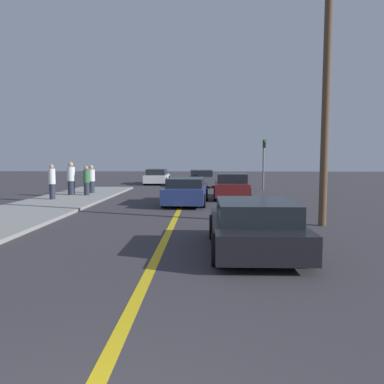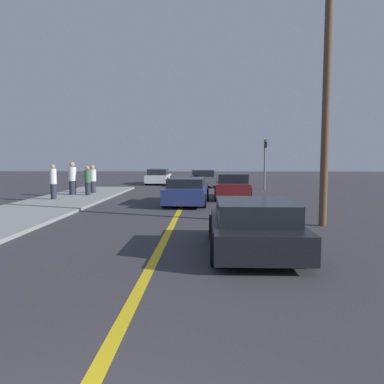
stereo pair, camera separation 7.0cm
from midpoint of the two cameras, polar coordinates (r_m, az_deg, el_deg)
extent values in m
cube|color=gold|center=(19.97, -0.87, -0.99)|extent=(0.20, 60.00, 0.01)
cube|color=gray|center=(15.87, -23.85, -2.82)|extent=(3.74, 24.57, 0.12)
cube|color=black|center=(8.79, 9.55, -5.92)|extent=(1.90, 3.95, 0.56)
cube|color=black|center=(8.51, 9.77, -2.84)|extent=(1.67, 2.17, 0.45)
cylinder|color=black|center=(9.95, 3.45, -5.35)|extent=(0.22, 0.65, 0.65)
cylinder|color=black|center=(10.15, 13.71, -5.27)|extent=(0.22, 0.65, 0.65)
cylinder|color=black|center=(7.55, 3.89, -8.73)|extent=(0.22, 0.65, 0.65)
cylinder|color=black|center=(7.82, 17.35, -8.47)|extent=(0.22, 0.65, 0.65)
cube|color=navy|center=(17.60, -0.66, -0.19)|extent=(1.99, 4.51, 0.67)
cube|color=black|center=(17.33, -0.70, 1.49)|extent=(1.69, 2.51, 0.40)
cylinder|color=black|center=(19.07, -2.85, -0.38)|extent=(0.25, 0.61, 0.60)
cylinder|color=black|center=(18.93, 2.31, -0.42)|extent=(0.25, 0.61, 0.60)
cylinder|color=black|center=(16.36, -4.09, -1.30)|extent=(0.25, 0.61, 0.60)
cylinder|color=black|center=(16.19, 1.91, -1.36)|extent=(0.25, 0.61, 0.60)
cube|color=maroon|center=(20.07, 6.33, 0.53)|extent=(1.92, 3.99, 0.67)
cube|color=black|center=(19.84, 6.39, 2.13)|extent=(1.62, 2.23, 0.47)
cylinder|color=black|center=(21.29, 4.07, 0.33)|extent=(0.26, 0.72, 0.71)
cylinder|color=black|center=(21.32, 8.45, 0.29)|extent=(0.26, 0.72, 0.71)
cylinder|color=black|center=(18.88, 3.92, -0.28)|extent=(0.26, 0.72, 0.71)
cylinder|color=black|center=(18.91, 8.86, -0.32)|extent=(0.26, 0.72, 0.71)
cube|color=#4C5156|center=(28.54, 1.68, 1.83)|extent=(2.02, 4.15, 0.60)
cube|color=black|center=(28.31, 1.68, 2.89)|extent=(1.70, 2.31, 0.47)
cylinder|color=black|center=(29.77, -0.08, 1.69)|extent=(0.26, 0.70, 0.69)
cylinder|color=black|center=(29.85, 3.19, 1.69)|extent=(0.26, 0.70, 0.69)
cylinder|color=black|center=(27.27, 0.02, 1.37)|extent=(0.26, 0.70, 0.69)
cylinder|color=black|center=(27.35, 3.59, 1.37)|extent=(0.26, 0.70, 0.69)
cube|color=silver|center=(31.50, -5.05, 2.10)|extent=(1.75, 4.39, 0.61)
cube|color=black|center=(31.26, -5.10, 3.07)|extent=(1.53, 2.42, 0.47)
cylinder|color=black|center=(32.96, -6.18, 1.94)|extent=(0.22, 0.63, 0.63)
cylinder|color=black|center=(32.77, -3.33, 1.95)|extent=(0.22, 0.63, 0.63)
cylinder|color=black|center=(30.28, -6.90, 1.66)|extent=(0.22, 0.63, 0.63)
cylinder|color=black|center=(30.07, -3.80, 1.66)|extent=(0.22, 0.63, 0.63)
cylinder|color=#282D3D|center=(19.77, -20.25, 0.06)|extent=(0.28, 0.28, 0.76)
cylinder|color=silver|center=(19.72, -20.32, 2.25)|extent=(0.33, 0.33, 0.76)
sphere|color=tan|center=(19.71, -20.37, 3.66)|extent=(0.22, 0.22, 0.22)
cylinder|color=#282D3D|center=(21.43, -15.49, 0.48)|extent=(0.30, 0.30, 0.69)
cylinder|color=#336B3D|center=(21.39, -15.54, 2.32)|extent=(0.35, 0.35, 0.69)
sphere|color=tan|center=(21.37, -15.57, 3.55)|extent=(0.23, 0.23, 0.23)
cylinder|color=#282D3D|center=(21.86, -17.65, 0.62)|extent=(0.37, 0.37, 0.77)
cylinder|color=silver|center=(21.81, -17.71, 2.63)|extent=(0.44, 0.44, 0.77)
sphere|color=tan|center=(21.80, -17.74, 4.02)|extent=(0.28, 0.28, 0.28)
cylinder|color=#282D3D|center=(22.72, -14.79, 0.74)|extent=(0.35, 0.35, 0.69)
cylinder|color=silver|center=(22.68, -14.83, 2.47)|extent=(0.41, 0.41, 0.69)
sphere|color=tan|center=(22.67, -14.86, 3.67)|extent=(0.27, 0.27, 0.27)
cylinder|color=slate|center=(25.87, 11.11, 4.07)|extent=(0.12, 0.12, 3.39)
cube|color=black|center=(25.71, 11.23, 7.22)|extent=(0.18, 0.18, 0.55)
sphere|color=green|center=(25.63, 11.26, 7.60)|extent=(0.14, 0.14, 0.14)
cylinder|color=brown|center=(12.54, 19.88, 11.45)|extent=(0.24, 0.24, 7.16)
camera|label=1|loc=(0.04, -89.83, 0.02)|focal=35.00mm
camera|label=2|loc=(0.04, 90.17, -0.02)|focal=35.00mm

